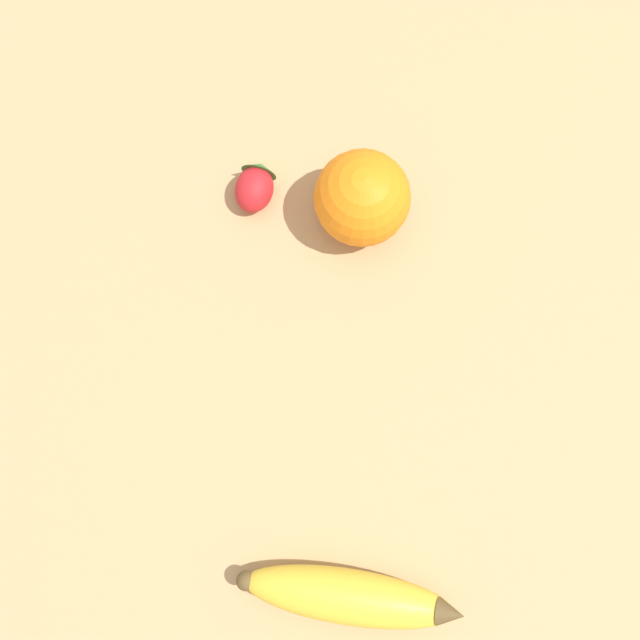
{
  "coord_description": "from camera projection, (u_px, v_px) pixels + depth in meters",
  "views": [
    {
      "loc": [
        0.08,
        0.13,
        0.68
      ],
      "look_at": [
        -0.04,
        0.06,
        0.03
      ],
      "focal_mm": 42.0,
      "sensor_mm": 36.0,
      "label": 1
    }
  ],
  "objects": [
    {
      "name": "orange",
      "position": [
        362.0,
        198.0,
        0.67
      ],
      "size": [
        0.09,
        0.09,
        0.09
      ],
      "color": "orange",
      "rests_on": "ground_plane"
    },
    {
      "name": "strawberry",
      "position": [
        255.0,
        186.0,
        0.7
      ],
      "size": [
        0.06,
        0.05,
        0.04
      ],
      "rotation": [
        0.0,
        0.0,
        3.43
      ],
      "color": "red",
      "rests_on": "ground_plane"
    },
    {
      "name": "ground_plane",
      "position": [
        242.0,
        332.0,
        0.69
      ],
      "size": [
        3.0,
        3.0,
        0.0
      ],
      "primitive_type": "plane",
      "color": "tan"
    },
    {
      "name": "banana",
      "position": [
        351.0,
        597.0,
        0.62
      ],
      "size": [
        0.11,
        0.19,
        0.04
      ],
      "rotation": [
        0.0,
        0.0,
        1.95
      ],
      "color": "gold",
      "rests_on": "ground_plane"
    }
  ]
}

